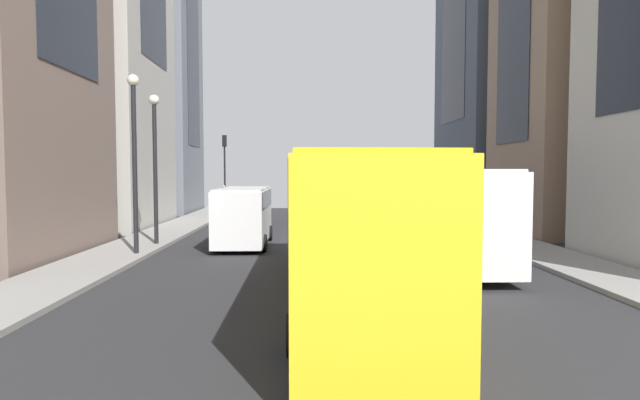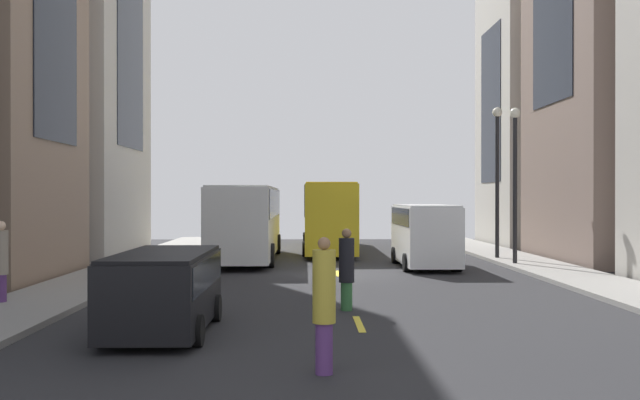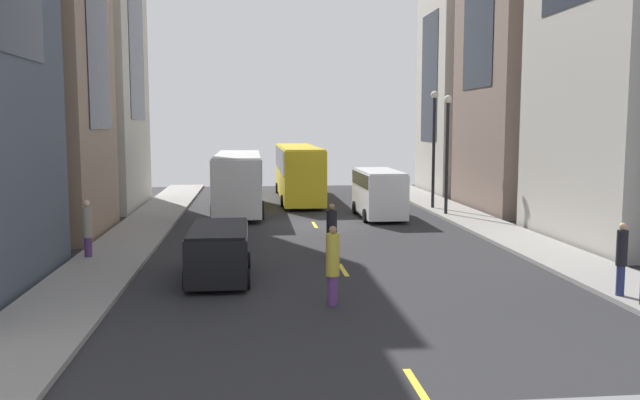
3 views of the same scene
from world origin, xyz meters
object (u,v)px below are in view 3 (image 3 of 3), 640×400
(car_black_0, at_px, (219,248))
(pedestrian_crossing_mid, at_px, (622,256))
(city_bus_white, at_px, (238,177))
(pedestrian_crossing_near, at_px, (333,264))
(pedestrian_walking_far, at_px, (87,227))
(streetcar_yellow, at_px, (298,168))
(delivery_van_white, at_px, (379,190))
(pedestrian_waiting_curb, at_px, (332,230))

(car_black_0, bearing_deg, pedestrian_crossing_mid, -18.52)
(city_bus_white, bearing_deg, pedestrian_crossing_near, -81.81)
(city_bus_white, xyz_separation_m, pedestrian_walking_far, (-5.28, -13.69, -0.74))
(car_black_0, bearing_deg, streetcar_yellow, 79.76)
(car_black_0, height_order, pedestrian_crossing_near, pedestrian_crossing_near)
(delivery_van_white, bearing_deg, streetcar_yellow, 111.38)
(car_black_0, xyz_separation_m, pedestrian_crossing_near, (3.30, -3.52, 0.17))
(city_bus_white, xyz_separation_m, pedestrian_crossing_near, (2.98, -20.72, -0.83))
(delivery_van_white, height_order, car_black_0, delivery_van_white)
(city_bus_white, relative_size, pedestrian_waiting_curb, 5.38)
(city_bus_white, height_order, pedestrian_walking_far, city_bus_white)
(city_bus_white, distance_m, delivery_van_white, 8.36)
(delivery_van_white, xyz_separation_m, pedestrian_waiting_curb, (-3.86, -10.86, -0.42))
(car_black_0, distance_m, pedestrian_crossing_mid, 12.18)
(delivery_van_white, relative_size, pedestrian_waiting_curb, 2.70)
(streetcar_yellow, distance_m, delivery_van_white, 10.21)
(city_bus_white, bearing_deg, delivery_van_white, -24.48)
(streetcar_yellow, xyz_separation_m, pedestrian_crossing_mid, (7.35, -27.11, -0.84))
(car_black_0, height_order, pedestrian_crossing_mid, pedestrian_crossing_mid)
(delivery_van_white, height_order, pedestrian_walking_far, delivery_van_white)
(city_bus_white, bearing_deg, pedestrian_waiting_curb, -75.41)
(streetcar_yellow, distance_m, pedestrian_walking_far, 21.77)
(city_bus_white, distance_m, pedestrian_crossing_near, 20.95)
(pedestrian_waiting_curb, distance_m, pedestrian_walking_far, 9.03)
(car_black_0, relative_size, pedestrian_waiting_curb, 2.14)
(pedestrian_walking_far, bearing_deg, car_black_0, -147.06)
(pedestrian_waiting_curb, xyz_separation_m, pedestrian_walking_far, (-9.01, 0.63, 0.17))
(city_bus_white, distance_m, streetcar_yellow, 7.18)
(delivery_van_white, bearing_deg, pedestrian_crossing_near, -104.95)
(streetcar_yellow, height_order, pedestrian_walking_far, streetcar_yellow)
(pedestrian_waiting_curb, bearing_deg, delivery_van_white, 149.06)
(delivery_van_white, bearing_deg, city_bus_white, 155.52)
(pedestrian_waiting_curb, bearing_deg, pedestrian_crossing_near, -17.99)
(pedestrian_waiting_curb, height_order, pedestrian_walking_far, pedestrian_walking_far)
(pedestrian_crossing_mid, bearing_deg, delivery_van_white, 164.44)
(pedestrian_crossing_near, bearing_deg, streetcar_yellow, 73.24)
(pedestrian_crossing_mid, bearing_deg, pedestrian_walking_far, -141.31)
(city_bus_white, height_order, pedestrian_crossing_near, city_bus_white)
(delivery_van_white, bearing_deg, pedestrian_crossing_mid, -78.35)
(car_black_0, bearing_deg, pedestrian_walking_far, 144.68)
(pedestrian_crossing_near, xyz_separation_m, pedestrian_waiting_curb, (0.75, 6.40, -0.09))
(streetcar_yellow, height_order, pedestrian_crossing_mid, streetcar_yellow)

